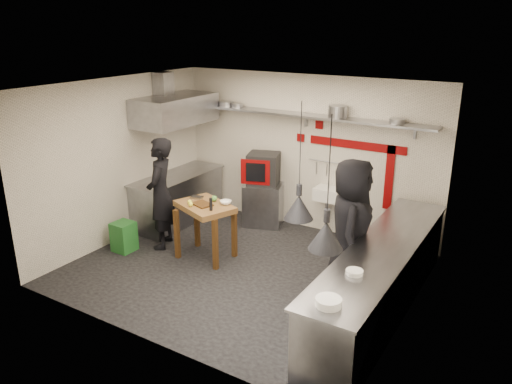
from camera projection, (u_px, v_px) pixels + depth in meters
The scene contains 47 objects.
floor at pixel (243, 270), 7.73m from camera, with size 5.00×5.00×0.00m, color black.
ceiling at pixel (241, 87), 6.82m from camera, with size 5.00×5.00×0.00m, color beige.
wall_back at pixel (306, 153), 8.96m from camera, with size 5.00×0.04×2.80m, color beige.
wall_front at pixel (140, 234), 5.58m from camera, with size 5.00×0.04×2.80m, color beige.
wall_left at pixel (119, 161), 8.51m from camera, with size 0.04×4.20×2.80m, color beige.
wall_right at pixel (415, 218), 6.03m from camera, with size 0.04×4.20×2.80m, color beige.
red_band_horiz at pixel (357, 145), 8.39m from camera, with size 1.70×0.02×0.14m, color #6E0405.
red_band_vert at pixel (389, 178), 8.24m from camera, with size 0.14×0.02×1.10m, color #6E0405.
red_tile_a at pixel (319, 125), 8.64m from camera, with size 0.14×0.02×0.14m, color #6E0405.
red_tile_b at pixel (301, 138), 8.91m from camera, with size 0.14×0.02×0.14m, color #6E0405.
back_shelf at pixel (302, 115), 8.58m from camera, with size 4.60×0.34×0.04m, color slate.
shelf_bracket_left at pixel (218, 110), 9.68m from camera, with size 0.04×0.06×0.24m, color slate.
shelf_bracket_mid at pixel (306, 120), 8.74m from camera, with size 0.04×0.06×0.24m, color slate.
shelf_bracket_right at pixel (415, 131), 7.80m from camera, with size 0.04×0.06×0.24m, color slate.
pan_far_left at pixel (227, 104), 9.35m from camera, with size 0.28×0.28×0.09m, color slate.
pan_mid_left at pixel (238, 105), 9.23m from camera, with size 0.22×0.22×0.07m, color slate.
stock_pot at pixel (338, 112), 8.23m from camera, with size 0.31×0.31×0.20m, color slate.
pan_right at pixel (397, 121), 7.75m from camera, with size 0.24×0.24×0.08m, color slate.
oven_stand at pixel (264, 204), 9.38m from camera, with size 0.69×0.63×0.80m, color slate.
combi_oven at pixel (264, 169), 9.14m from camera, with size 0.55×0.51×0.58m, color black.
oven_door at pixel (255, 172), 8.94m from camera, with size 0.53×0.03×0.46m, color #6E0405.
oven_glass at pixel (256, 172), 8.92m from camera, with size 0.35×0.02×0.34m, color black.
hand_sink at pixel (328, 194), 8.75m from camera, with size 0.46×0.34×0.22m, color white.
sink_tap at pixel (329, 184), 8.69m from camera, with size 0.03×0.03×0.14m, color slate.
sink_drain at pixel (326, 218), 8.86m from camera, with size 0.06×0.06×0.66m, color slate.
utensil_rail at pixel (333, 163), 8.68m from camera, with size 0.02×0.02×0.90m, color slate.
counter_right at pixel (380, 280), 6.51m from camera, with size 0.70×3.80×0.90m, color slate.
counter_right_top at pixel (383, 248), 6.36m from camera, with size 0.76×3.90×0.03m, color slate.
plate_stack at pixel (329, 302), 5.02m from camera, with size 0.27×0.27×0.09m, color white.
small_bowl_right at pixel (354, 272), 5.66m from camera, with size 0.20×0.20×0.05m, color white.
counter_left at pixel (178, 199), 9.49m from camera, with size 0.70×1.90×0.90m, color slate.
counter_left_top at pixel (177, 175), 9.34m from camera, with size 0.76×2.00×0.03m, color slate.
extractor_hood at pixel (175, 110), 8.91m from camera, with size 0.78×1.60×0.50m, color slate.
hood_duct at pixel (163, 86), 8.91m from camera, with size 0.28×0.28×0.50m, color slate.
green_bin at pixel (124, 237), 8.31m from camera, with size 0.33×0.33×0.50m, color #1F6124.
prep_table at pixel (206, 231), 8.01m from camera, with size 0.92×0.64×0.92m, color brown, non-canonical shape.
cutting_board at pixel (202, 204), 7.82m from camera, with size 0.33×0.23×0.03m, color #432810.
pepper_mill at pixel (211, 204), 7.57m from camera, with size 0.05×0.05×0.20m, color black.
lemon_a at pixel (190, 202), 7.84m from camera, with size 0.07×0.07×0.07m, color yellow.
lemon_b at pixel (191, 204), 7.74m from camera, with size 0.07×0.07×0.07m, color yellow.
veg_ball at pixel (214, 198), 7.97m from camera, with size 0.09×0.09×0.09m, color #4E923A.
steel_tray at pixel (197, 197), 8.12m from camera, with size 0.19×0.13×0.03m, color slate.
bowl at pixel (226, 202), 7.85m from camera, with size 0.18×0.18×0.06m, color white.
heat_lamp_near at pixel (300, 162), 5.86m from camera, with size 0.36×0.36×1.43m, color black, non-canonical shape.
heat_lamp_far at pixel (328, 185), 5.08m from camera, with size 0.38×0.38×1.45m, color black, non-canonical shape.
chef_left at pixel (161, 194), 8.27m from camera, with size 0.69×0.45×1.89m, color black.
chef_right at pixel (351, 228), 6.81m from camera, with size 0.96×0.62×1.95m, color black.
Camera 1 is at (3.79, -5.78, 3.66)m, focal length 35.00 mm.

